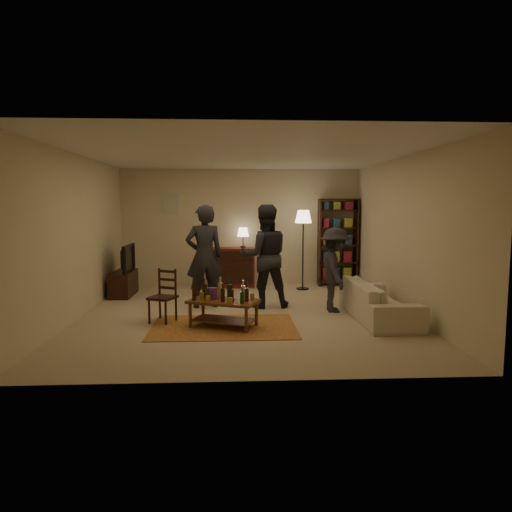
{
  "coord_description": "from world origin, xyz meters",
  "views": [
    {
      "loc": [
        -0.19,
        -7.65,
        1.84
      ],
      "look_at": [
        0.21,
        0.1,
        1.0
      ],
      "focal_mm": 32.0,
      "sensor_mm": 36.0,
      "label": 1
    }
  ],
  "objects": [
    {
      "name": "bookshelf",
      "position": [
        2.25,
        2.78,
        1.03
      ],
      "size": [
        0.9,
        0.34,
        2.02
      ],
      "color": "black",
      "rests_on": "ground"
    },
    {
      "name": "coffee_table",
      "position": [
        -0.34,
        -0.8,
        0.38
      ],
      "size": [
        1.17,
        0.91,
        0.76
      ],
      "rotation": [
        0.0,
        0.0,
        -0.39
      ],
      "color": "brown",
      "rests_on": "ground"
    },
    {
      "name": "floor",
      "position": [
        0.0,
        0.0,
        0.0
      ],
      "size": [
        6.0,
        6.0,
        0.0
      ],
      "primitive_type": "plane",
      "color": "#C6B793",
      "rests_on": "ground"
    },
    {
      "name": "sofa",
      "position": [
        2.2,
        -0.4,
        0.3
      ],
      "size": [
        0.81,
        2.08,
        0.61
      ],
      "primitive_type": "imported",
      "rotation": [
        0.0,
        0.0,
        1.57
      ],
      "color": "beige",
      "rests_on": "ground"
    },
    {
      "name": "room_shell",
      "position": [
        -0.65,
        2.98,
        1.81
      ],
      "size": [
        6.0,
        6.0,
        6.0
      ],
      "color": "beige",
      "rests_on": "ground"
    },
    {
      "name": "person_right",
      "position": [
        0.39,
        0.59,
        0.94
      ],
      "size": [
        0.98,
        0.8,
        1.88
      ],
      "primitive_type": "imported",
      "rotation": [
        0.0,
        0.0,
        3.25
      ],
      "color": "#26262E",
      "rests_on": "ground"
    },
    {
      "name": "person_left",
      "position": [
        -0.7,
        0.62,
        0.94
      ],
      "size": [
        0.77,
        0.6,
        1.88
      ],
      "primitive_type": "imported",
      "rotation": [
        0.0,
        0.0,
        3.38
      ],
      "color": "#23242A",
      "rests_on": "ground"
    },
    {
      "name": "rug",
      "position": [
        -0.33,
        -0.8,
        0.01
      ],
      "size": [
        2.2,
        1.5,
        0.01
      ],
      "primitive_type": "cube",
      "color": "brown",
      "rests_on": "ground"
    },
    {
      "name": "floor_lamp",
      "position": [
        1.37,
        2.31,
        1.5
      ],
      "size": [
        0.36,
        0.36,
        1.76
      ],
      "color": "black",
      "rests_on": "ground"
    },
    {
      "name": "person_by_sofa",
      "position": [
        1.59,
        0.16,
        0.74
      ],
      "size": [
        0.6,
        0.98,
        1.48
      ],
      "primitive_type": "imported",
      "rotation": [
        0.0,
        0.0,
        1.52
      ],
      "color": "#292830",
      "rests_on": "ground"
    },
    {
      "name": "dresser",
      "position": [
        -0.19,
        2.71,
        0.48
      ],
      "size": [
        1.0,
        0.5,
        1.36
      ],
      "color": "maroon",
      "rests_on": "ground"
    },
    {
      "name": "dining_chair",
      "position": [
        -1.29,
        -0.42,
        0.45
      ],
      "size": [
        0.5,
        0.5,
        0.86
      ],
      "rotation": [
        0.0,
        0.0,
        -0.43
      ],
      "color": "black",
      "rests_on": "ground"
    },
    {
      "name": "tv_stand",
      "position": [
        -2.44,
        1.8,
        0.38
      ],
      "size": [
        0.4,
        1.0,
        1.06
      ],
      "color": "black",
      "rests_on": "ground"
    }
  ]
}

